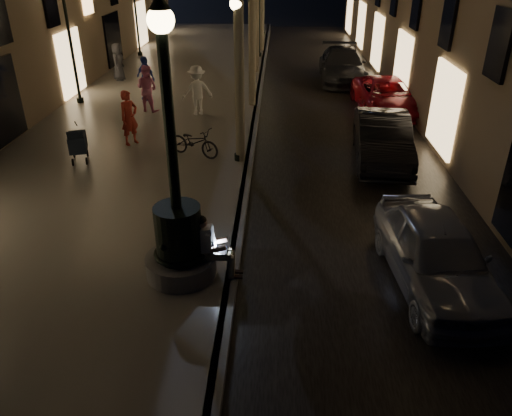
# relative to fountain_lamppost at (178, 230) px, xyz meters

# --- Properties ---
(ground) EXTENTS (120.00, 120.00, 0.00)m
(ground) POSITION_rel_fountain_lamppost_xyz_m (1.00, 13.00, -1.21)
(ground) COLOR black
(ground) RESTS_ON ground
(cobble_lane) EXTENTS (6.00, 45.00, 0.02)m
(cobble_lane) POSITION_rel_fountain_lamppost_xyz_m (4.00, 13.00, -1.20)
(cobble_lane) COLOR black
(cobble_lane) RESTS_ON ground
(promenade) EXTENTS (8.00, 45.00, 0.20)m
(promenade) POSITION_rel_fountain_lamppost_xyz_m (-3.00, 13.00, -1.11)
(promenade) COLOR slate
(promenade) RESTS_ON ground
(curb_strip) EXTENTS (0.25, 45.00, 0.20)m
(curb_strip) POSITION_rel_fountain_lamppost_xyz_m (1.00, 13.00, -1.11)
(curb_strip) COLOR #59595B
(curb_strip) RESTS_ON ground
(fountain_lamppost) EXTENTS (1.40, 1.40, 5.21)m
(fountain_lamppost) POSITION_rel_fountain_lamppost_xyz_m (0.00, 0.00, 0.00)
(fountain_lamppost) COLOR #59595B
(fountain_lamppost) RESTS_ON promenade
(seated_man_laptop) EXTENTS (0.95, 0.32, 1.33)m
(seated_man_laptop) POSITION_rel_fountain_lamppost_xyz_m (0.61, 0.00, -0.31)
(seated_man_laptop) COLOR tan
(seated_man_laptop) RESTS_ON promenade
(lamp_curb_a) EXTENTS (0.36, 0.36, 4.81)m
(lamp_curb_a) POSITION_rel_fountain_lamppost_xyz_m (0.70, 6.00, 2.02)
(lamp_curb_a) COLOR black
(lamp_curb_a) RESTS_ON promenade
(lamp_curb_b) EXTENTS (0.36, 0.36, 4.81)m
(lamp_curb_b) POSITION_rel_fountain_lamppost_xyz_m (0.70, 14.00, 2.02)
(lamp_curb_b) COLOR black
(lamp_curb_b) RESTS_ON promenade
(lamp_curb_c) EXTENTS (0.36, 0.36, 4.81)m
(lamp_curb_c) POSITION_rel_fountain_lamppost_xyz_m (0.70, 22.00, 2.02)
(lamp_curb_c) COLOR black
(lamp_curb_c) RESTS_ON promenade
(lamp_left_b) EXTENTS (0.36, 0.36, 4.81)m
(lamp_left_b) POSITION_rel_fountain_lamppost_xyz_m (-6.40, 12.00, 2.02)
(lamp_left_b) COLOR black
(lamp_left_b) RESTS_ON promenade
(lamp_left_c) EXTENTS (0.36, 0.36, 4.81)m
(lamp_left_c) POSITION_rel_fountain_lamppost_xyz_m (-6.40, 22.00, 2.02)
(lamp_left_c) COLOR black
(lamp_left_c) RESTS_ON promenade
(stroller) EXTENTS (0.72, 1.18, 1.19)m
(stroller) POSITION_rel_fountain_lamppost_xyz_m (-4.11, 5.68, -0.41)
(stroller) COLOR black
(stroller) RESTS_ON promenade
(car_front) EXTENTS (1.99, 4.26, 1.41)m
(car_front) POSITION_rel_fountain_lamppost_xyz_m (5.00, 0.16, -0.51)
(car_front) COLOR #9A9CA1
(car_front) RESTS_ON ground
(car_second) EXTENTS (1.92, 4.57, 1.47)m
(car_second) POSITION_rel_fountain_lamppost_xyz_m (5.10, 6.58, -0.48)
(car_second) COLOR black
(car_second) RESTS_ON ground
(car_third) EXTENTS (2.39, 4.84, 1.32)m
(car_third) POSITION_rel_fountain_lamppost_xyz_m (6.20, 11.86, -0.55)
(car_third) COLOR maroon
(car_third) RESTS_ON ground
(car_rear) EXTENTS (2.31, 5.34, 1.53)m
(car_rear) POSITION_rel_fountain_lamppost_xyz_m (5.00, 17.06, -0.45)
(car_rear) COLOR #2E2F33
(car_rear) RESTS_ON ground
(pedestrian_red) EXTENTS (0.73, 0.77, 1.77)m
(pedestrian_red) POSITION_rel_fountain_lamppost_xyz_m (-2.94, 7.25, -0.13)
(pedestrian_red) COLOR red
(pedestrian_red) RESTS_ON promenade
(pedestrian_pink) EXTENTS (1.04, 0.92, 1.79)m
(pedestrian_pink) POSITION_rel_fountain_lamppost_xyz_m (-3.24, 10.92, -0.12)
(pedestrian_pink) COLOR pink
(pedestrian_pink) RESTS_ON promenade
(pedestrian_white) EXTENTS (1.38, 1.10, 1.86)m
(pedestrian_white) POSITION_rel_fountain_lamppost_xyz_m (-1.23, 10.57, -0.08)
(pedestrian_white) COLOR white
(pedestrian_white) RESTS_ON promenade
(pedestrian_blue) EXTENTS (1.11, 0.98, 1.80)m
(pedestrian_blue) POSITION_rel_fountain_lamppost_xyz_m (-3.70, 12.59, -0.11)
(pedestrian_blue) COLOR #2A3F9A
(pedestrian_blue) RESTS_ON promenade
(pedestrian_dark) EXTENTS (0.56, 0.85, 1.73)m
(pedestrian_dark) POSITION_rel_fountain_lamppost_xyz_m (-5.85, 15.90, -0.15)
(pedestrian_dark) COLOR #37363C
(pedestrian_dark) RESTS_ON promenade
(bicycle) EXTENTS (1.81, 1.27, 0.90)m
(bicycle) POSITION_rel_fountain_lamppost_xyz_m (-0.70, 6.28, -0.56)
(bicycle) COLOR black
(bicycle) RESTS_ON promenade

